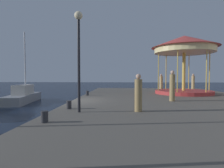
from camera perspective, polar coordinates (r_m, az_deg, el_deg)
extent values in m
plane|color=black|center=(12.47, -12.19, -8.66)|extent=(120.00, 120.00, 0.00)
cube|color=#5B564F|center=(12.41, 19.06, -6.92)|extent=(13.28, 25.59, 0.80)
cube|color=gray|center=(18.59, -26.00, -4.06)|extent=(2.38, 5.60, 0.73)
cube|color=beige|center=(18.69, -25.85, -1.56)|extent=(1.47, 2.52, 0.88)
cylinder|color=silver|center=(19.17, -25.42, 5.90)|extent=(0.12, 0.12, 5.79)
cylinder|color=silver|center=(18.01, -26.69, -0.24)|extent=(0.42, 2.43, 0.08)
cylinder|color=#B23333|center=(17.87, 21.32, -2.34)|extent=(5.02, 5.02, 0.30)
cylinder|color=gold|center=(17.82, 21.42, 3.54)|extent=(0.28, 0.28, 3.36)
cylinder|color=#F2E099|center=(17.96, 21.51, 9.71)|extent=(5.23, 5.23, 0.50)
cone|color=#C63D38|center=(18.08, 21.55, 12.16)|extent=(5.82, 5.82, 1.06)
cylinder|color=gold|center=(18.64, 28.04, 3.36)|extent=(0.08, 0.08, 3.36)
cylinder|color=gold|center=(20.03, 22.75, 3.38)|extent=(0.08, 0.08, 3.36)
cylinder|color=gold|center=(19.40, 16.44, 3.50)|extent=(0.08, 0.08, 3.36)
cylinder|color=gold|center=(17.25, 14.25, 3.67)|extent=(0.08, 0.08, 3.36)
cylinder|color=gold|center=(15.62, 19.70, 3.74)|extent=(0.08, 0.08, 3.36)
cylinder|color=gold|center=(16.39, 27.31, 3.54)|extent=(0.08, 0.08, 3.36)
cylinder|color=black|center=(8.19, -10.26, 5.41)|extent=(0.12, 0.12, 4.04)
sphere|color=#F9E5B2|center=(8.59, -10.38, 20.23)|extent=(0.36, 0.36, 0.36)
cylinder|color=#2D2D33|center=(9.20, -13.23, -6.31)|extent=(0.24, 0.24, 0.40)
cylinder|color=#2D2D33|center=(15.28, -7.68, -2.79)|extent=(0.24, 0.24, 0.40)
cylinder|color=#2D2D33|center=(6.80, -20.23, -9.51)|extent=(0.24, 0.24, 0.40)
cylinder|color=#937A4C|center=(8.34, 8.17, -3.51)|extent=(0.34, 0.34, 1.46)
sphere|color=tan|center=(8.30, 8.21, 2.33)|extent=(0.24, 0.24, 0.24)
cylinder|color=tan|center=(22.77, 23.88, 0.29)|extent=(0.34, 0.34, 1.64)
sphere|color=tan|center=(22.76, 23.92, 2.65)|extent=(0.24, 0.24, 0.24)
cylinder|color=tan|center=(20.75, 15.02, 0.18)|extent=(0.34, 0.34, 1.60)
sphere|color=tan|center=(20.73, 15.05, 2.71)|extent=(0.24, 0.24, 0.24)
cylinder|color=#937A4C|center=(12.31, 18.22, -1.09)|extent=(0.34, 0.34, 1.71)
sphere|color=tan|center=(12.29, 18.28, 3.46)|extent=(0.24, 0.24, 0.24)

